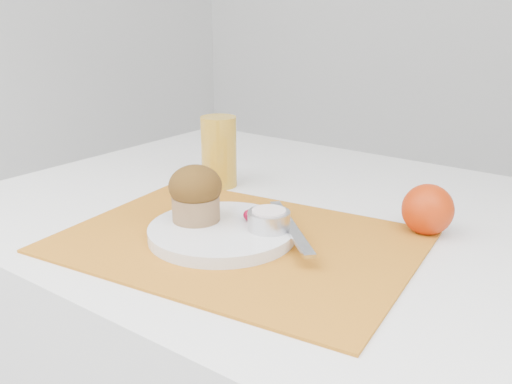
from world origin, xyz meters
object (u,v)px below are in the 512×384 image
Objects in this scene: juice_glass at (219,152)px; orange at (428,210)px; muffin at (196,193)px; plate at (222,232)px.

orange is at bearing 0.83° from juice_glass.
orange is 0.33m from muffin.
muffin reaches higher than orange.
plate is at bearing 3.29° from muffin.
orange is 0.89× the size of muffin.
muffin reaches higher than plate.
plate is 0.26m from juice_glass.
muffin is (0.12, -0.19, -0.00)m from juice_glass.
muffin is at bearing -176.71° from plate.
plate is 2.80× the size of orange.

